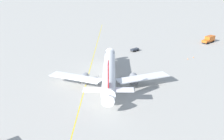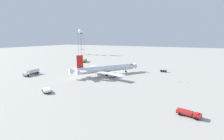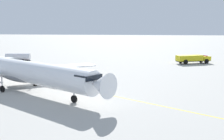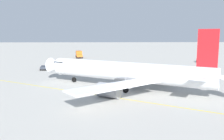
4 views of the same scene
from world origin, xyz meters
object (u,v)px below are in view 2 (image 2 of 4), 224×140
object	(u,v)px
pushback_tug_truck	(46,90)
radar_tower	(81,33)
safety_cone_mid	(188,82)
baggage_truck_truck	(164,71)
safety_cone_near	(180,81)
fuel_tanker_truck	(32,72)
ops_pickup_truck	(189,113)
fire_tender_truck	(84,60)
airliner_main	(105,69)

from	to	relation	value
pushback_tug_truck	radar_tower	size ratio (longest dim) A/B	0.19
safety_cone_mid	baggage_truck_truck	bearing A→B (deg)	36.49
safety_cone_near	fuel_tanker_truck	bearing A→B (deg)	106.73
fuel_tanker_truck	radar_tower	world-z (taller)	radar_tower
radar_tower	safety_cone_mid	distance (m)	148.27
fuel_tanker_truck	safety_cone_mid	size ratio (longest dim) A/B	18.04
ops_pickup_truck	safety_cone_near	xyz separation A→B (m)	(35.18, 5.90, -0.53)
fuel_tanker_truck	radar_tower	distance (m)	115.55
fuel_tanker_truck	fire_tender_truck	size ratio (longest dim) A/B	0.94
pushback_tug_truck	airliner_main	bearing A→B (deg)	-66.02
fuel_tanker_truck	fire_tender_truck	xyz separation A→B (m)	(52.63, 5.78, -0.05)
fuel_tanker_truck	airliner_main	bearing A→B (deg)	109.79
airliner_main	safety_cone_near	bearing A→B (deg)	-53.29
airliner_main	ops_pickup_truck	distance (m)	53.60
baggage_truck_truck	safety_cone_near	bearing A→B (deg)	-66.43
airliner_main	ops_pickup_truck	size ratio (longest dim) A/B	5.78
fuel_tanker_truck	ops_pickup_truck	distance (m)	78.33
fuel_tanker_truck	baggage_truck_truck	world-z (taller)	fuel_tanker_truck
radar_tower	airliner_main	bearing A→B (deg)	-136.00
pushback_tug_truck	radar_tower	distance (m)	144.46
fire_tender_truck	safety_cone_near	xyz separation A→B (m)	(-31.23, -76.99, -1.26)
fuel_tanker_truck	radar_tower	bearing A→B (deg)	-163.93
safety_cone_mid	fire_tender_truck	bearing A→B (deg)	68.86
baggage_truck_truck	radar_tower	xyz separation A→B (m)	(62.13, 107.38, 24.75)
fuel_tanker_truck	safety_cone_mid	distance (m)	77.53
airliner_main	fire_tender_truck	distance (m)	52.72
ops_pickup_truck	airliner_main	bearing A→B (deg)	155.06
baggage_truck_truck	fire_tender_truck	distance (m)	67.20
airliner_main	safety_cone_mid	bearing A→B (deg)	-53.35
fuel_tanker_truck	safety_cone_mid	bearing A→B (deg)	97.68
pushback_tug_truck	safety_cone_mid	bearing A→B (deg)	-108.03
baggage_truck_truck	pushback_tug_truck	world-z (taller)	pushback_tug_truck
baggage_truck_truck	radar_tower	bearing A→B (deg)	144.12
fire_tender_truck	safety_cone_mid	bearing A→B (deg)	-134.41
fuel_tanker_truck	safety_cone_mid	world-z (taller)	fuel_tanker_truck
safety_cone_mid	safety_cone_near	bearing A→B (deg)	93.79
radar_tower	safety_cone_near	size ratio (longest dim) A/B	54.02
airliner_main	fuel_tanker_truck	size ratio (longest dim) A/B	3.53
safety_cone_near	baggage_truck_truck	bearing A→B (deg)	29.40
safety_cone_mid	fuel_tanker_truck	bearing A→B (deg)	106.19
radar_tower	safety_cone_near	world-z (taller)	radar_tower
safety_cone_near	fire_tender_truck	bearing A→B (deg)	67.92
pushback_tug_truck	radar_tower	bearing A→B (deg)	-26.18
fuel_tanker_truck	ops_pickup_truck	xyz separation A→B (m)	(-13.77, -77.10, -0.78)
pushback_tug_truck	safety_cone_near	bearing A→B (deg)	-106.04
fuel_tanker_truck	safety_cone_near	size ratio (longest dim) A/B	18.04
baggage_truck_truck	fire_tender_truck	size ratio (longest dim) A/B	0.35
airliner_main	fuel_tanker_truck	bearing A→B (deg)	150.52
airliner_main	fire_tender_truck	size ratio (longest dim) A/B	3.33
safety_cone_near	safety_cone_mid	world-z (taller)	same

